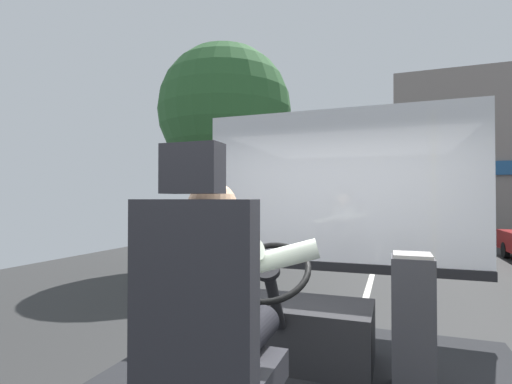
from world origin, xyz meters
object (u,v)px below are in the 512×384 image
(fare_box, at_px, (413,323))
(driver_seat, at_px, (205,346))
(steering_console, at_px, (291,328))
(bus_driver, at_px, (217,295))

(fare_box, bearing_deg, driver_seat, -125.21)
(driver_seat, height_order, fare_box, driver_seat)
(steering_console, bearing_deg, bus_driver, -90.00)
(driver_seat, bearing_deg, fare_box, 54.79)
(fare_box, bearing_deg, bus_driver, -127.95)
(steering_console, relative_size, fare_box, 1.37)
(driver_seat, relative_size, fare_box, 1.65)
(driver_seat, xyz_separation_m, fare_box, (0.78, 1.11, -0.17))
(bus_driver, bearing_deg, fare_box, 52.05)
(driver_seat, relative_size, steering_console, 1.21)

